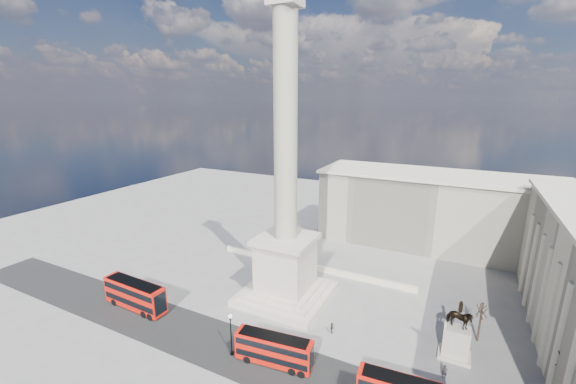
% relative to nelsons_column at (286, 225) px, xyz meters
% --- Properties ---
extents(ground, '(180.00, 180.00, 0.00)m').
position_rel_nelsons_column_xyz_m(ground, '(0.00, -5.00, -12.92)').
color(ground, gray).
rests_on(ground, ground).
extents(asphalt_road, '(120.00, 9.00, 0.01)m').
position_rel_nelsons_column_xyz_m(asphalt_road, '(5.00, -15.00, -12.91)').
color(asphalt_road, '#262626').
rests_on(asphalt_road, ground).
extents(nelsons_column, '(14.00, 14.00, 49.85)m').
position_rel_nelsons_column_xyz_m(nelsons_column, '(0.00, 0.00, 0.00)').
color(nelsons_column, beige).
rests_on(nelsons_column, ground).
extents(balustrade_wall, '(40.00, 0.60, 1.10)m').
position_rel_nelsons_column_xyz_m(balustrade_wall, '(0.00, 11.00, -12.37)').
color(balustrade_wall, beige).
rests_on(balustrade_wall, ground).
extents(building_northeast, '(51.00, 17.00, 16.60)m').
position_rel_nelsons_column_xyz_m(building_northeast, '(20.00, 35.00, -4.59)').
color(building_northeast, beige).
rests_on(building_northeast, ground).
extents(red_bus_a, '(11.50, 3.06, 4.63)m').
position_rel_nelsons_column_xyz_m(red_bus_a, '(-19.74, -13.90, -10.49)').
color(red_bus_a, red).
rests_on(red_bus_a, ground).
extents(red_bus_b, '(10.06, 3.38, 4.00)m').
position_rel_nelsons_column_xyz_m(red_bus_b, '(5.92, -14.80, -10.82)').
color(red_bus_b, red).
rests_on(red_bus_b, ground).
extents(victorian_lamp, '(0.52, 0.52, 6.02)m').
position_rel_nelsons_column_xyz_m(victorian_lamp, '(0.16, -15.90, -9.38)').
color(victorian_lamp, black).
rests_on(victorian_lamp, ground).
extents(equestrian_statue, '(3.91, 2.93, 8.16)m').
position_rel_nelsons_column_xyz_m(equestrian_statue, '(26.19, -3.25, -10.09)').
color(equestrian_statue, beige).
rests_on(equestrian_statue, ground).
extents(bare_tree_near, '(1.62, 1.62, 7.11)m').
position_rel_nelsons_column_xyz_m(bare_tree_near, '(36.60, -5.94, -7.32)').
color(bare_tree_near, '#332319').
rests_on(bare_tree_near, ground).
extents(bare_tree_mid, '(1.64, 1.64, 6.23)m').
position_rel_nelsons_column_xyz_m(bare_tree_mid, '(28.96, 1.63, -8.01)').
color(bare_tree_mid, '#332319').
rests_on(bare_tree_mid, ground).
extents(bare_tree_far, '(1.84, 1.84, 7.50)m').
position_rel_nelsons_column_xyz_m(bare_tree_far, '(40.51, 11.91, -7.01)').
color(bare_tree_far, '#332319').
rests_on(bare_tree_far, ground).
extents(pedestrian_walking, '(0.65, 0.46, 1.70)m').
position_rel_nelsons_column_xyz_m(pedestrian_walking, '(25.25, -7.68, -12.06)').
color(pedestrian_walking, '#282223').
rests_on(pedestrian_walking, ground).
extents(pedestrian_crossing, '(0.63, 1.02, 1.61)m').
position_rel_nelsons_column_xyz_m(pedestrian_crossing, '(10.27, -5.75, -12.11)').
color(pedestrian_crossing, '#282223').
rests_on(pedestrian_crossing, ground).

